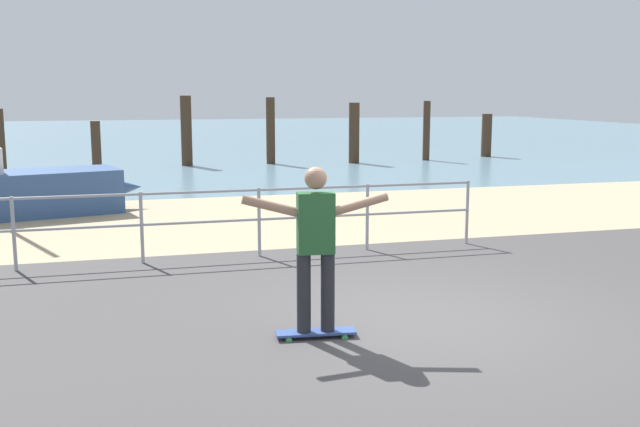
# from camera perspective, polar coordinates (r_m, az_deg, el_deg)

# --- Properties ---
(ground_plane) EXTENTS (24.00, 10.00, 0.04)m
(ground_plane) POSITION_cam_1_polar(r_m,az_deg,el_deg) (7.18, 11.70, -10.69)
(ground_plane) COLOR #474444
(ground_plane) RESTS_ON ground
(beach_strip) EXTENTS (24.00, 6.00, 0.04)m
(beach_strip) POSITION_cam_1_polar(r_m,az_deg,el_deg) (14.53, -2.81, -0.28)
(beach_strip) COLOR tan
(beach_strip) RESTS_ON ground
(sea_surface) EXTENTS (72.00, 50.00, 0.04)m
(sea_surface) POSITION_cam_1_polar(r_m,az_deg,el_deg) (42.17, -11.30, 5.91)
(sea_surface) COLOR slate
(sea_surface) RESTS_ON ground
(railing_fence) EXTENTS (10.26, 0.05, 1.05)m
(railing_fence) POSITION_cam_1_polar(r_m,az_deg,el_deg) (10.72, -13.72, -0.22)
(railing_fence) COLOR #9EA0A5
(railing_fence) RESTS_ON ground
(sailboat) EXTENTS (5.06, 2.44, 4.80)m
(sailboat) POSITION_cam_1_polar(r_m,az_deg,el_deg) (15.61, -22.87, 1.59)
(sailboat) COLOR #335184
(sailboat) RESTS_ON ground
(skateboard) EXTENTS (0.82, 0.30, 0.08)m
(skateboard) POSITION_cam_1_polar(r_m,az_deg,el_deg) (7.43, -0.33, -9.24)
(skateboard) COLOR #334C8C
(skateboard) RESTS_ON ground
(skateboarder) EXTENTS (1.45, 0.26, 1.65)m
(skateboarder) POSITION_cam_1_polar(r_m,az_deg,el_deg) (7.18, -0.34, -2.05)
(skateboarder) COLOR #26262B
(skateboarder) RESTS_ON skateboard
(groyne_post_1) EXTENTS (0.27, 0.27, 1.62)m
(groyne_post_1) POSITION_cam_1_polar(r_m,az_deg,el_deg) (22.39, -17.00, 4.82)
(groyne_post_1) COLOR #422D1E
(groyne_post_1) RESTS_ON ground
(groyne_post_2) EXTENTS (0.37, 0.37, 2.33)m
(groyne_post_2) POSITION_cam_1_polar(r_m,az_deg,el_deg) (24.86, -10.35, 6.32)
(groyne_post_2) COLOR #422D1E
(groyne_post_2) RESTS_ON ground
(groyne_post_3) EXTENTS (0.30, 0.30, 2.27)m
(groyne_post_3) POSITION_cam_1_polar(r_m,az_deg,el_deg) (25.17, -3.86, 6.42)
(groyne_post_3) COLOR #422D1E
(groyne_post_3) RESTS_ON ground
(groyne_post_4) EXTENTS (0.37, 0.37, 2.09)m
(groyne_post_4) POSITION_cam_1_polar(r_m,az_deg,el_deg) (25.42, 2.67, 6.25)
(groyne_post_4) COLOR #422D1E
(groyne_post_4) RESTS_ON ground
(groyne_post_5) EXTENTS (0.25, 0.25, 2.14)m
(groyne_post_5) POSITION_cam_1_polar(r_m,az_deg,el_deg) (26.71, 8.28, 6.37)
(groyne_post_5) COLOR #422D1E
(groyne_post_5) RESTS_ON ground
(groyne_post_6) EXTENTS (0.39, 0.39, 1.64)m
(groyne_post_6) POSITION_cam_1_polar(r_m,az_deg,el_deg) (28.69, 12.82, 5.93)
(groyne_post_6) COLOR #422D1E
(groyne_post_6) RESTS_ON ground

